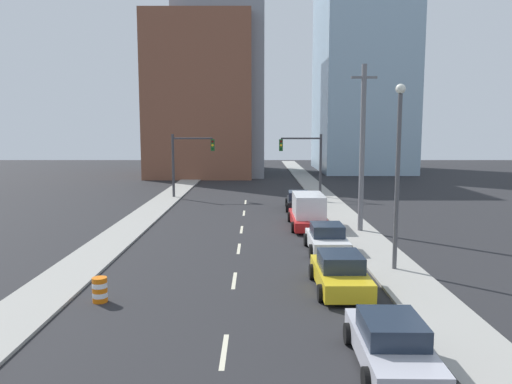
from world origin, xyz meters
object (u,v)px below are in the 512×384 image
Objects in this scene: traffic_signal_right at (307,157)px; sedan_yellow at (338,273)px; utility_pole_right_mid at (360,148)px; sedan_silver at (389,344)px; traffic_signal_left at (183,157)px; sedan_white at (325,239)px; box_truck_red at (306,212)px; traffic_barrel at (98,290)px; sedan_black at (296,201)px; street_lamp at (396,165)px.

traffic_signal_right reaches higher than sedan_yellow.
utility_pole_right_mid is 2.28× the size of sedan_silver.
traffic_signal_left reaches higher than sedan_yellow.
sedan_white is 0.71× the size of box_truck_red.
traffic_barrel is at bearing -141.54° from sedan_white.
sedan_yellow is 0.95× the size of sedan_black.
sedan_yellow is at bearing -87.40° from sedan_black.
sedan_white is at bearing -63.38° from traffic_signal_left.
traffic_signal_right is 27.44m from sedan_yellow.
street_lamp is 5.80m from sedan_yellow.
sedan_black is at bearing 90.91° from sedan_white.
traffic_signal_left is at bearing 107.97° from sedan_silver.
sedan_yellow is 0.77× the size of box_truck_red.
traffic_signal_left is 23.55m from sedan_white.
traffic_barrel is 9.46m from sedan_yellow.
sedan_black is (9.36, 21.91, 0.20)m from traffic_barrel.
sedan_yellow is at bearing -105.62° from utility_pole_right_mid.
box_truck_red reaches higher than sedan_white.
sedan_black is (-3.17, 9.02, -4.67)m from utility_pole_right_mid.
street_lamp is (12.30, 4.14, 4.44)m from traffic_barrel.
box_truck_red reaches higher than sedan_silver.
street_lamp is at bearing 41.73° from sedan_yellow.
traffic_signal_right is 15.94m from utility_pole_right_mid.
sedan_yellow reaches higher than sedan_black.
sedan_yellow is at bearing -93.62° from sedan_white.
box_truck_red is at bearing 91.64° from sedan_silver.
traffic_signal_right reaches higher than traffic_barrel.
sedan_black is (-2.93, 17.77, -4.24)m from street_lamp.
sedan_black is at bearing 109.38° from utility_pole_right_mid.
sedan_yellow is (-2.95, -2.67, -4.22)m from street_lamp.
traffic_signal_right is at bearing 93.35° from street_lamp.
traffic_signal_left is at bearing 118.01° from street_lamp.
utility_pole_right_mid is at bearing -49.90° from traffic_signal_left.
sedan_white is 6.62m from box_truck_red.
street_lamp is at bearing 74.91° from sedan_silver.
traffic_barrel is at bearing -161.39° from street_lamp.
traffic_signal_left is 0.58× the size of utility_pole_right_mid.
box_truck_red is 1.23× the size of sedan_black.
traffic_signal_right is at bearing 0.00° from traffic_signal_left.
utility_pole_right_mid is 2.15× the size of sedan_black.
street_lamp reaches higher than sedan_black.
street_lamp reaches higher than traffic_barrel.
traffic_signal_left is at bearing 91.52° from traffic_barrel.
street_lamp reaches higher than box_truck_red.
utility_pole_right_mid is 12.74m from sedan_yellow.
utility_pole_right_mid reaches higher than sedan_silver.
traffic_barrel is 23.83m from sedan_black.
sedan_white is at bearing 38.90° from traffic_barrel.
sedan_white is at bearing 86.44° from sedan_yellow.
traffic_signal_left is at bearing 130.10° from utility_pole_right_mid.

